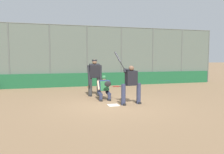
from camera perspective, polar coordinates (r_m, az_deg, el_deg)
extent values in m
plane|color=#846647|center=(8.81, 0.36, -7.39)|extent=(160.00, 160.00, 0.00)
cube|color=white|center=(8.81, 0.36, -7.35)|extent=(0.43, 0.43, 0.01)
cylinder|color=#515651|center=(19.03, 23.87, 4.95)|extent=(0.08, 0.08, 4.08)
cylinder|color=#515651|center=(17.58, 17.73, 5.18)|extent=(0.08, 0.08, 4.08)
cylinder|color=#515651|center=(16.38, 10.59, 5.37)|extent=(0.08, 0.08, 4.08)
cylinder|color=#515651|center=(15.46, 2.46, 5.48)|extent=(0.08, 0.08, 4.08)
cylinder|color=#515651|center=(14.89, -6.49, 5.48)|extent=(0.08, 0.08, 4.08)
cylinder|color=#515651|center=(14.70, -15.91, 5.34)|extent=(0.08, 0.08, 4.08)
cylinder|color=#515651|center=(14.91, -25.32, 5.05)|extent=(0.08, 0.08, 4.08)
cube|color=#515B51|center=(14.89, -6.49, 5.48)|extent=(19.41, 0.01, 4.08)
cylinder|color=#515651|center=(15.05, -6.57, 13.16)|extent=(19.41, 0.06, 0.06)
cube|color=#19512D|center=(14.86, -6.37, -0.67)|extent=(19.02, 0.18, 0.89)
cube|color=slate|center=(17.63, -5.70, -1.07)|extent=(13.59, 3.05, 0.12)
cube|color=slate|center=(16.53, -5.05, -0.89)|extent=(13.59, 0.55, 0.44)
cube|color=#B7BABC|center=(16.51, -5.06, 0.00)|extent=(13.59, 0.24, 0.08)
cube|color=slate|center=(17.06, -5.39, -0.18)|extent=(13.59, 0.55, 0.76)
cube|color=#B7BABC|center=(17.03, -5.40, 1.23)|extent=(13.59, 0.24, 0.08)
cube|color=slate|center=(17.58, -5.72, 0.49)|extent=(13.59, 0.55, 1.08)
cube|color=#B7BABC|center=(17.55, -5.73, 2.38)|extent=(13.59, 0.24, 0.08)
cube|color=slate|center=(18.11, -6.02, 1.12)|extent=(13.59, 0.55, 1.40)
cube|color=#B7BABC|center=(18.08, -6.04, 3.46)|extent=(13.59, 0.24, 0.08)
cube|color=slate|center=(18.65, -6.31, 1.71)|extent=(13.59, 0.55, 1.72)
cube|color=#B7BABC|center=(18.62, -6.33, 4.48)|extent=(13.59, 0.24, 0.08)
cylinder|color=#2D334C|center=(9.11, 6.97, -4.29)|extent=(0.18, 0.18, 0.85)
cube|color=black|center=(9.18, 6.94, -6.67)|extent=(0.15, 0.29, 0.08)
cylinder|color=#2D334C|center=(8.77, 2.99, -4.62)|extent=(0.18, 0.18, 0.85)
cube|color=black|center=(8.84, 2.98, -7.08)|extent=(0.15, 0.29, 0.08)
cube|color=black|center=(8.85, 5.05, -0.31)|extent=(0.49, 0.33, 0.58)
sphere|color=brown|center=(8.83, 5.07, 2.28)|extent=(0.22, 0.22, 0.22)
cylinder|color=black|center=(8.85, 4.95, 1.64)|extent=(0.60, 0.13, 0.22)
cylinder|color=black|center=(8.72, 3.35, 1.61)|extent=(0.14, 0.17, 0.16)
sphere|color=black|center=(8.73, 3.24, 2.02)|extent=(0.04, 0.04, 0.04)
cylinder|color=black|center=(8.77, 2.72, 2.98)|extent=(0.16, 0.17, 0.30)
cylinder|color=#28282D|center=(8.88, 1.49, 5.23)|extent=(0.26, 0.27, 0.44)
cylinder|color=#2D334C|center=(9.73, -0.71, -5.36)|extent=(0.14, 0.14, 0.29)
cylinder|color=#2D334C|center=(9.88, -1.00, -4.24)|extent=(0.17, 0.44, 0.22)
cube|color=black|center=(9.75, -0.71, -5.96)|extent=(0.10, 0.26, 0.08)
cylinder|color=#2D334C|center=(9.63, -2.92, -5.46)|extent=(0.14, 0.14, 0.29)
cylinder|color=#2D334C|center=(9.79, -3.17, -4.33)|extent=(0.17, 0.44, 0.22)
cube|color=black|center=(9.65, -2.92, -6.07)|extent=(0.10, 0.26, 0.08)
cube|color=navy|center=(9.82, -2.14, -2.26)|extent=(0.42, 0.34, 0.52)
cube|color=#235B33|center=(9.69, -1.95, -2.36)|extent=(0.37, 0.13, 0.43)
sphere|color=tan|center=(9.79, -2.15, -0.37)|extent=(0.19, 0.19, 0.19)
sphere|color=#235B33|center=(9.78, -2.15, -0.17)|extent=(0.21, 0.21, 0.21)
cylinder|color=navy|center=(9.62, -0.92, -1.45)|extent=(0.27, 0.50, 0.15)
ellipsoid|color=black|center=(9.38, -1.11, -1.81)|extent=(0.30, 0.10, 0.24)
cylinder|color=tan|center=(9.76, -3.58, -2.17)|extent=(0.09, 0.29, 0.42)
cylinder|color=#333333|center=(10.97, -3.50, -2.50)|extent=(0.19, 0.19, 0.93)
cube|color=black|center=(11.03, -3.49, -4.70)|extent=(0.12, 0.28, 0.08)
cylinder|color=#333333|center=(10.89, -5.71, -2.56)|extent=(0.19, 0.19, 0.93)
cube|color=black|center=(10.96, -5.69, -4.78)|extent=(0.12, 0.28, 0.08)
cube|color=black|center=(10.79, -4.58, 1.62)|extent=(0.52, 0.45, 0.71)
sphere|color=#936B4C|center=(10.78, -4.59, 3.99)|extent=(0.23, 0.23, 0.23)
cylinder|color=black|center=(10.78, -4.59, 4.33)|extent=(0.24, 0.24, 0.08)
cylinder|color=black|center=(10.79, -2.98, 0.48)|extent=(0.17, 0.26, 0.99)
cylinder|color=black|center=(10.70, -6.05, 0.42)|extent=(0.16, 0.26, 0.99)
sphere|color=black|center=(14.35, 3.25, -2.51)|extent=(0.04, 0.04, 0.04)
cylinder|color=black|center=(14.37, 2.60, -2.50)|extent=(0.31, 0.17, 0.03)
cylinder|color=maroon|center=(14.43, 1.06, -2.46)|extent=(0.44, 0.26, 0.07)
ellipsoid|color=brown|center=(14.35, -5.92, -2.46)|extent=(0.28, 0.18, 0.10)
ellipsoid|color=brown|center=(14.26, -6.17, -2.53)|extent=(0.10, 0.08, 0.08)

